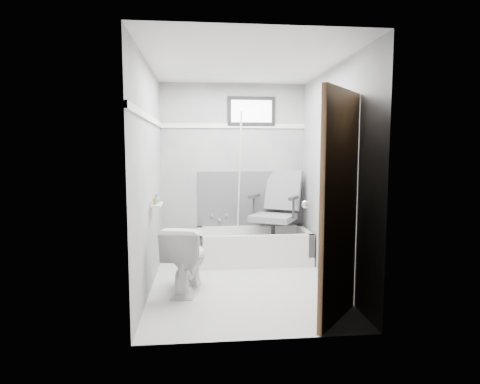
{
  "coord_description": "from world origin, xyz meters",
  "views": [
    {
      "loc": [
        -0.46,
        -4.29,
        1.49
      ],
      "look_at": [
        0.0,
        0.35,
        1.0
      ],
      "focal_mm": 30.0,
      "sensor_mm": 36.0,
      "label": 1
    }
  ],
  "objects": [
    {
      "name": "faucet",
      "position": [
        -0.2,
        1.27,
        0.55
      ],
      "size": [
        0.26,
        0.1,
        0.16
      ],
      "primitive_type": null,
      "color": "silver",
      "rests_on": "wall_back"
    },
    {
      "name": "office_chair",
      "position": [
        0.51,
        0.96,
        0.67
      ],
      "size": [
        0.86,
        0.86,
        1.1
      ],
      "primitive_type": null,
      "rotation": [
        0.0,
        0.0,
        -0.51
      ],
      "color": "#5E5E63",
      "rests_on": "bathtub"
    },
    {
      "name": "bathtub",
      "position": [
        0.23,
        0.93,
        0.21
      ],
      "size": [
        1.5,
        0.7,
        0.42
      ],
      "primitive_type": null,
      "color": "white",
      "rests_on": "floor"
    },
    {
      "name": "wall_front",
      "position": [
        0.0,
        -1.3,
        1.2
      ],
      "size": [
        2.0,
        0.02,
        2.4
      ],
      "primitive_type": "cube",
      "color": "slate",
      "rests_on": "floor"
    },
    {
      "name": "window",
      "position": [
        0.25,
        1.29,
        2.02
      ],
      "size": [
        0.66,
        0.04,
        0.4
      ],
      "primitive_type": null,
      "color": "black",
      "rests_on": "wall_back"
    },
    {
      "name": "wall_right",
      "position": [
        1.0,
        0.0,
        1.2
      ],
      "size": [
        0.02,
        2.6,
        2.4
      ],
      "primitive_type": "cube",
      "color": "slate",
      "rests_on": "floor"
    },
    {
      "name": "backerboard",
      "position": [
        0.25,
        1.29,
        0.8
      ],
      "size": [
        1.5,
        0.02,
        0.78
      ],
      "primitive_type": "cube",
      "color": "#4C4C4F",
      "rests_on": "wall_back"
    },
    {
      "name": "floor",
      "position": [
        0.0,
        0.0,
        0.0
      ],
      "size": [
        2.6,
        2.6,
        0.0
      ],
      "primitive_type": "plane",
      "color": "silver",
      "rests_on": "ground"
    },
    {
      "name": "pole",
      "position": [
        0.06,
        1.06,
        1.05
      ],
      "size": [
        0.02,
        0.62,
        1.86
      ],
      "primitive_type": "cylinder",
      "rotation": [
        0.31,
        0.0,
        0.0
      ],
      "color": "white",
      "rests_on": "bathtub"
    },
    {
      "name": "trim_back",
      "position": [
        0.0,
        1.29,
        1.82
      ],
      "size": [
        2.0,
        0.02,
        0.06
      ],
      "primitive_type": "cube",
      "color": "white",
      "rests_on": "wall_back"
    },
    {
      "name": "ceiling",
      "position": [
        0.0,
        0.0,
        2.4
      ],
      "size": [
        2.6,
        2.6,
        0.0
      ],
      "primitive_type": "plane",
      "rotation": [
        3.14,
        0.0,
        0.0
      ],
      "color": "silver",
      "rests_on": "floor"
    },
    {
      "name": "wall_back",
      "position": [
        0.0,
        1.3,
        1.2
      ],
      "size": [
        2.0,
        0.02,
        2.4
      ],
      "primitive_type": "cube",
      "color": "slate",
      "rests_on": "floor"
    },
    {
      "name": "soap_bottle_a",
      "position": [
        -0.94,
        -0.01,
        0.97
      ],
      "size": [
        0.05,
        0.05,
        0.09
      ],
      "primitive_type": "imported",
      "rotation": [
        0.0,
        0.0,
        -0.05
      ],
      "color": "olive",
      "rests_on": "shelf"
    },
    {
      "name": "door",
      "position": [
        0.98,
        -1.28,
        1.0
      ],
      "size": [
        0.78,
        0.78,
        2.0
      ],
      "primitive_type": null,
      "color": "#52321E",
      "rests_on": "floor"
    },
    {
      "name": "soap_bottle_b",
      "position": [
        -0.94,
        0.13,
        0.96
      ],
      "size": [
        0.11,
        0.11,
        0.1
      ],
      "primitive_type": "imported",
      "rotation": [
        0.0,
        0.0,
        0.51
      ],
      "color": "slate",
      "rests_on": "shelf"
    },
    {
      "name": "trim_left",
      "position": [
        -0.99,
        0.0,
        1.82
      ],
      "size": [
        0.02,
        2.6,
        0.06
      ],
      "primitive_type": "cube",
      "color": "white",
      "rests_on": "wall_left"
    },
    {
      "name": "toilet",
      "position": [
        -0.62,
        -0.12,
        0.35
      ],
      "size": [
        0.53,
        0.78,
        0.7
      ],
      "primitive_type": "imported",
      "rotation": [
        0.0,
        0.0,
        2.95
      ],
      "color": "white",
      "rests_on": "floor"
    },
    {
      "name": "wall_left",
      "position": [
        -1.0,
        0.0,
        1.2
      ],
      "size": [
        0.02,
        2.6,
        2.4
      ],
      "primitive_type": "cube",
      "color": "slate",
      "rests_on": "floor"
    },
    {
      "name": "shelf",
      "position": [
        -0.93,
        0.07,
        0.9
      ],
      "size": [
        0.1,
        0.32,
        0.02
      ],
      "primitive_type": "cube",
      "color": "silver",
      "rests_on": "wall_left"
    }
  ]
}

